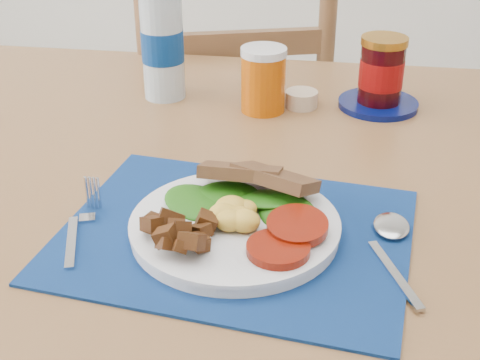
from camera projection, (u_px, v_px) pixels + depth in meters
The scene contains 10 objects.
table at pixel (186, 202), 1.03m from camera, with size 1.40×0.90×0.75m.
chair_far at pixel (231, 93), 1.60m from camera, with size 0.55×0.54×1.20m.
placemat at pixel (235, 234), 0.79m from camera, with size 0.41×0.32×0.00m, color #040D32.
breakfast_plate at pixel (230, 222), 0.78m from camera, with size 0.25×0.25×0.06m.
fork at pixel (82, 226), 0.80m from camera, with size 0.04×0.15×0.00m.
spoon at pixel (392, 241), 0.77m from camera, with size 0.06×0.18×0.01m.
water_bottle at pixel (162, 36), 1.13m from camera, with size 0.07×0.07×0.25m.
juice_glass at pixel (263, 82), 1.10m from camera, with size 0.07×0.07×0.10m, color #B64C04.
ramekin at pixel (301, 99), 1.14m from camera, with size 0.06×0.06×0.03m, color #CCB496.
jam_on_saucer at pixel (381, 77), 1.12m from camera, with size 0.14×0.14×0.12m.
Camera 1 is at (0.22, -0.66, 1.19)m, focal length 50.00 mm.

